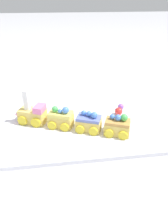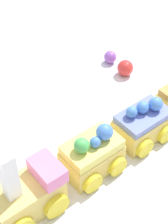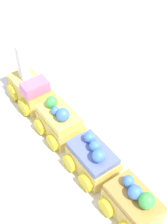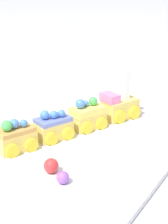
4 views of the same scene
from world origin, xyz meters
name	(u,v)px [view 3 (image 3 of 4)]	position (x,y,z in m)	size (l,w,h in m)	color
ground_plane	(86,138)	(0.00, 0.00, 0.00)	(10.00, 10.00, 0.00)	#B2B2B7
display_board	(86,135)	(0.00, 0.00, 0.01)	(0.64, 0.40, 0.01)	white
cake_train_locomotive	(29,88)	(0.13, -0.02, 0.04)	(0.12, 0.09, 0.11)	#EACC66
cake_car_lemon	(60,122)	(0.04, 0.02, 0.04)	(0.09, 0.08, 0.07)	#EACC66
cake_car_blueberry	(93,160)	(-0.05, 0.06, 0.04)	(0.09, 0.08, 0.07)	#EACC66
cake_car_caramel	(133,204)	(-0.13, 0.09, 0.04)	(0.09, 0.08, 0.07)	#EACC66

